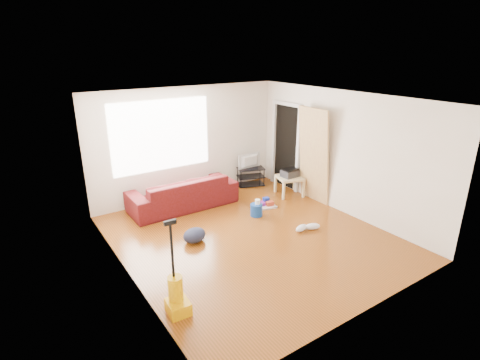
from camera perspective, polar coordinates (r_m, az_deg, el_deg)
room at (r=6.60m, az=1.60°, el=1.65°), size 4.51×5.01×2.51m
sofa at (r=8.28m, az=-8.58°, el=-4.01°), size 2.31×0.90×0.67m
tv_stand at (r=9.34m, az=1.64°, el=0.55°), size 0.74×0.56×0.45m
tv at (r=9.22m, az=1.66°, el=2.89°), size 0.63×0.08×0.36m
side_table at (r=8.78m, az=7.57°, el=0.08°), size 0.68×0.68×0.45m
printer at (r=8.73m, az=7.62°, el=1.10°), size 0.38×0.29×0.19m
bucket at (r=7.77m, az=2.49°, el=-5.43°), size 0.25×0.25×0.25m
toilet_paper at (r=7.72m, az=2.68°, el=-4.20°), size 0.11×0.11×0.10m
cleaning_tray at (r=8.19m, az=3.80°, el=-3.71°), size 0.50×0.43×0.16m
backpack at (r=6.85m, az=-6.92°, el=-9.25°), size 0.54×0.49×0.24m
sneakers at (r=7.26m, az=10.16°, el=-7.10°), size 0.55×0.28×0.12m
vacuum at (r=5.15m, az=-9.62°, el=-17.04°), size 0.29×0.33×1.31m
door_panel at (r=8.66m, az=10.72°, el=-3.04°), size 0.26×0.84×2.10m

